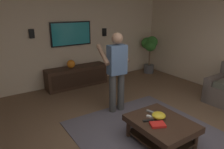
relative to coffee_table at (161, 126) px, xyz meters
name	(u,v)px	position (x,y,z in m)	size (l,w,h in m)	color
wall_back_tv	(64,35)	(3.45, 0.21, 1.09)	(0.10, 6.47, 2.78)	#C6B299
area_rug	(151,136)	(0.20, 0.00, -0.29)	(2.56, 2.30, 0.01)	#514C56
coffee_table	(161,126)	(0.00, 0.00, 0.00)	(1.00, 0.80, 0.40)	#332116
media_console	(77,76)	(3.11, 0.03, -0.02)	(0.45, 1.70, 0.55)	#332116
tv	(71,34)	(3.36, 0.03, 1.12)	(0.05, 1.13, 0.64)	black
person_standing	(117,68)	(1.32, -0.05, 0.64)	(0.57, 0.57, 1.64)	#3F3F3F
potted_plant_tall	(150,48)	(2.94, -2.47, 0.54)	(0.61, 0.44, 1.22)	#4C4C51
bowl	(159,115)	(0.08, -0.02, 0.15)	(0.22, 0.22, 0.10)	gold
remote_white	(151,117)	(0.16, 0.07, 0.12)	(0.15, 0.04, 0.02)	white
remote_black	(148,121)	(0.10, 0.20, 0.12)	(0.15, 0.04, 0.02)	black
remote_grey	(150,112)	(0.30, -0.05, 0.12)	(0.15, 0.04, 0.02)	slate
book	(158,125)	(-0.07, 0.16, 0.12)	(0.22, 0.16, 0.04)	red
vase_round	(71,64)	(3.09, 0.20, 0.36)	(0.22, 0.22, 0.22)	orange
wall_speaker_left	(104,32)	(3.37, -1.01, 1.10)	(0.06, 0.12, 0.22)	black
wall_speaker_right	(32,34)	(3.37, 1.05, 1.19)	(0.06, 0.12, 0.22)	black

